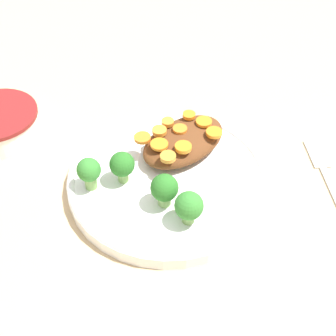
% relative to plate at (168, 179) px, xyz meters
% --- Properties ---
extents(ground_plane, '(4.00, 4.00, 0.00)m').
position_rel_plate_xyz_m(ground_plane, '(0.00, 0.00, -0.01)').
color(ground_plane, tan).
extents(plate, '(0.28, 0.28, 0.02)m').
position_rel_plate_xyz_m(plate, '(0.00, 0.00, 0.00)').
color(plate, white).
rests_on(plate, ground_plane).
extents(stew_mound, '(0.14, 0.08, 0.03)m').
position_rel_plate_xyz_m(stew_mound, '(0.05, 0.02, 0.02)').
color(stew_mound, '#5B3319').
rests_on(stew_mound, plate).
extents(broccoli_floret_0, '(0.04, 0.04, 0.05)m').
position_rel_plate_xyz_m(broccoli_floret_0, '(-0.04, -0.08, 0.03)').
color(broccoli_floret_0, '#759E51').
rests_on(broccoli_floret_0, plate).
extents(broccoli_floret_1, '(0.03, 0.03, 0.05)m').
position_rel_plate_xyz_m(broccoli_floret_1, '(-0.05, 0.04, 0.04)').
color(broccoli_floret_1, '#759E51').
rests_on(broccoli_floret_1, plate).
extents(broccoli_floret_2, '(0.03, 0.03, 0.05)m').
position_rel_plate_xyz_m(broccoli_floret_2, '(-0.09, 0.06, 0.04)').
color(broccoli_floret_2, '#759E51').
rests_on(broccoli_floret_2, plate).
extents(broccoli_floret_3, '(0.04, 0.04, 0.05)m').
position_rel_plate_xyz_m(broccoli_floret_3, '(-0.04, -0.03, 0.03)').
color(broccoli_floret_3, '#7FA85B').
rests_on(broccoli_floret_3, plate).
extents(carrot_slice_0, '(0.02, 0.02, 0.01)m').
position_rel_plate_xyz_m(carrot_slice_0, '(0.08, -0.01, 0.04)').
color(carrot_slice_0, orange).
rests_on(carrot_slice_0, stew_mound).
extents(carrot_slice_1, '(0.02, 0.02, 0.01)m').
position_rel_plate_xyz_m(carrot_slice_1, '(0.05, 0.05, 0.04)').
color(carrot_slice_1, orange).
rests_on(carrot_slice_1, stew_mound).
extents(carrot_slice_2, '(0.02, 0.02, 0.00)m').
position_rel_plate_xyz_m(carrot_slice_2, '(0.09, 0.02, 0.04)').
color(carrot_slice_2, orange).
rests_on(carrot_slice_2, stew_mound).
extents(carrot_slice_3, '(0.02, 0.02, 0.00)m').
position_rel_plate_xyz_m(carrot_slice_3, '(0.01, 0.03, 0.04)').
color(carrot_slice_3, orange).
rests_on(carrot_slice_3, stew_mound).
extents(carrot_slice_4, '(0.02, 0.02, 0.01)m').
position_rel_plate_xyz_m(carrot_slice_4, '(0.03, -0.00, 0.04)').
color(carrot_slice_4, orange).
rests_on(carrot_slice_4, stew_mound).
extents(carrot_slice_5, '(0.02, 0.02, 0.00)m').
position_rel_plate_xyz_m(carrot_slice_5, '(0.05, 0.03, 0.04)').
color(carrot_slice_5, orange).
rests_on(carrot_slice_5, stew_mound).
extents(carrot_slice_6, '(0.02, 0.02, 0.01)m').
position_rel_plate_xyz_m(carrot_slice_6, '(0.03, 0.05, 0.04)').
color(carrot_slice_6, orange).
rests_on(carrot_slice_6, stew_mound).
extents(carrot_slice_7, '(0.02, 0.02, 0.01)m').
position_rel_plate_xyz_m(carrot_slice_7, '(0.08, 0.04, 0.04)').
color(carrot_slice_7, orange).
rests_on(carrot_slice_7, stew_mound).
extents(carrot_slice_8, '(0.02, 0.02, 0.01)m').
position_rel_plate_xyz_m(carrot_slice_8, '(0.00, 0.00, 0.04)').
color(carrot_slice_8, orange).
rests_on(carrot_slice_8, stew_mound).
extents(carrot_slice_9, '(0.02, 0.02, 0.00)m').
position_rel_plate_xyz_m(carrot_slice_9, '(0.00, 0.05, 0.04)').
color(carrot_slice_9, orange).
rests_on(carrot_slice_9, stew_mound).
extents(fork, '(0.13, 0.17, 0.01)m').
position_rel_plate_xyz_m(fork, '(0.18, -0.15, -0.01)').
color(fork, '#BCBCBC').
rests_on(fork, ground_plane).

